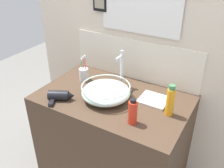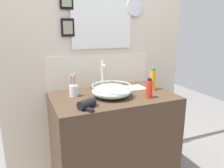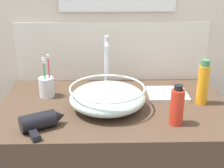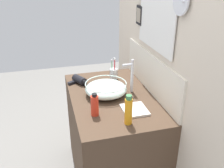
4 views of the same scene
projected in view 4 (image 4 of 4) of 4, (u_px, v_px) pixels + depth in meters
vanity_counter at (112, 139)px, 2.19m from camera, size 1.05×0.66×0.87m
back_panel at (157, 51)px, 1.94m from camera, size 1.86×0.09×2.43m
glass_bowl_sink at (106, 89)px, 2.00m from camera, size 0.34×0.34×0.10m
faucet at (131, 74)px, 2.00m from camera, size 0.02×0.10×0.28m
hair_drier at (80, 80)px, 2.19m from camera, size 0.19×0.18×0.07m
toothbrush_cup at (114, 74)px, 2.29m from camera, size 0.07×0.07×0.21m
lotion_bottle at (95, 105)px, 1.71m from camera, size 0.05×0.05×0.17m
shampoo_bottle at (128, 110)px, 1.61m from camera, size 0.05×0.05×0.21m
hand_towel at (135, 110)px, 1.79m from camera, size 0.19×0.17×0.02m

